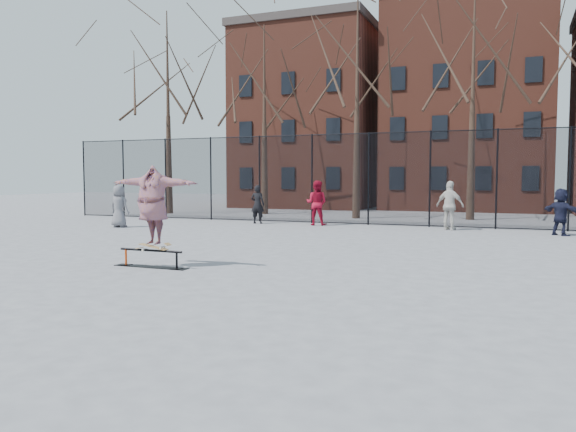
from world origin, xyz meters
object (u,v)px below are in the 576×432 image
at_px(skater, 153,206).
at_px(bystander_navy, 561,212).
at_px(bystander_white, 450,206).
at_px(skate_rail, 151,260).
at_px(bystander_grey, 119,206).
at_px(bystander_red, 317,203).
at_px(bystander_black, 258,204).
at_px(skateboard, 154,247).

relative_size(skater, bystander_navy, 1.32).
xyz_separation_m(skater, bystander_navy, (9.20, 11.38, -0.57)).
distance_m(skater, bystander_white, 13.11).
distance_m(skate_rail, bystander_navy, 14.70).
relative_size(skate_rail, bystander_grey, 1.09).
distance_m(bystander_grey, bystander_red, 8.27).
bearing_deg(skate_rail, bystander_navy, 50.80).
distance_m(bystander_black, bystander_navy, 12.20).
distance_m(skateboard, bystander_black, 12.33).
distance_m(skate_rail, skater, 1.25).
bearing_deg(skater, bystander_white, 63.63).
height_order(skateboard, skater, skater).
relative_size(bystander_red, bystander_white, 1.00).
height_order(bystander_grey, bystander_red, bystander_red).
relative_size(skateboard, bystander_red, 0.40).
bearing_deg(bystander_grey, bystander_red, -149.50).
relative_size(bystander_white, bystander_navy, 1.15).
bearing_deg(skater, skateboard, 0.00).
bearing_deg(bystander_grey, bystander_navy, -167.30).
bearing_deg(bystander_grey, skater, 134.34).
xyz_separation_m(bystander_black, bystander_navy, (12.19, -0.58, -0.02)).
height_order(skateboard, bystander_navy, bystander_navy).
height_order(skateboard, bystander_black, bystander_black).
bearing_deg(skateboard, bystander_navy, 51.04).
distance_m(skater, bystander_navy, 14.64).
xyz_separation_m(skateboard, bystander_grey, (-7.49, 8.09, 0.41)).
relative_size(skateboard, bystander_grey, 0.44).
distance_m(skateboard, bystander_red, 12.11).
distance_m(skateboard, skater, 0.95).
bearing_deg(bystander_navy, bystander_grey, 52.08).
bearing_deg(bystander_red, bystander_grey, 27.04).
xyz_separation_m(skateboard, bystander_black, (-2.99, 11.95, 0.40)).
distance_m(skate_rail, bystander_red, 12.12).
bearing_deg(skateboard, skater, 0.00).
height_order(skateboard, bystander_red, bystander_red).
bearing_deg(bystander_grey, skateboard, 134.34).
relative_size(skater, bystander_red, 1.15).
relative_size(skateboard, bystander_navy, 0.46).
xyz_separation_m(skater, bystander_white, (5.32, 11.97, -0.45)).
xyz_separation_m(bystander_grey, bystander_red, (7.24, 4.00, 0.09)).
bearing_deg(bystander_white, skate_rail, 86.89).
xyz_separation_m(skate_rail, bystander_white, (5.40, 11.97, 0.80)).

